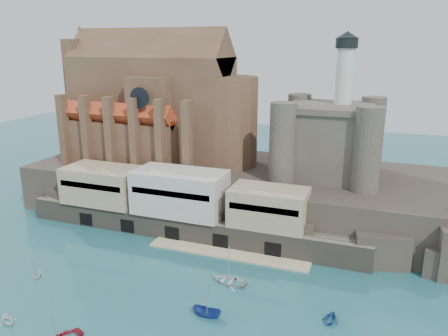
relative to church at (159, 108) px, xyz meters
name	(u,v)px	position (x,y,z in m)	size (l,w,h in m)	color
ground	(173,305)	(24.13, -41.85, -22.13)	(300.00, 300.00, 0.00)	#1B525A
promontory	(251,191)	(23.94, -2.48, -17.20)	(100.00, 36.00, 10.00)	#2B2520
quay	(179,205)	(13.94, -18.78, -16.06)	(70.00, 12.00, 13.05)	#645E50
church	(159,108)	(0.00, 0.00, 0.00)	(47.00, 25.93, 30.51)	#513725
castle_keep	(330,137)	(40.21, -0.78, -3.81)	(21.20, 21.20, 29.30)	#464037
boat_1	(8,322)	(4.69, -53.39, -22.13)	(2.67, 1.63, 3.09)	white
boat_2	(207,316)	(29.82, -42.55, -22.13)	(1.66, 1.70, 4.40)	navy
boat_4	(38,276)	(-0.51, -42.19, -22.13)	(2.26, 1.38, 2.62)	white
boat_6	(229,282)	(29.62, -32.94, -22.13)	(4.23, 1.23, 5.92)	silver
boat_7	(330,321)	(46.22, -37.69, -22.13)	(2.89, 1.77, 3.35)	#235096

